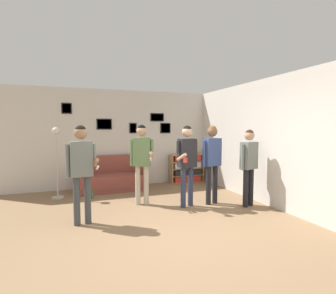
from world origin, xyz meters
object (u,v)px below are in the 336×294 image
Objects in this scene: bookshelf at (187,168)px; person_spectator_near_bookshelf at (212,156)px; person_spectator_far_right at (249,160)px; bottle_on_floor at (92,195)px; person_watcher_holding_cup at (187,157)px; person_player_foreground_center at (142,156)px; drinking_cup at (185,152)px; person_player_foreground_left at (81,164)px; couch at (111,179)px; floor_lamp at (57,154)px.

person_spectator_near_bookshelf is (-0.42, -2.25, 0.62)m from bookshelf.
person_spectator_far_right reaches higher than bottle_on_floor.
bookshelf is at bearing 65.78° from person_watcher_holding_cup.
person_player_foreground_center is at bearing -40.86° from bottle_on_floor.
drinking_cup is at bearing 95.62° from person_spectator_far_right.
person_player_foreground_left is at bearing -171.70° from person_watcher_holding_cup.
bottle_on_floor is (-2.41, 1.32, -0.96)m from person_spectator_near_bookshelf.
person_spectator_far_right is at bearing -33.47° from person_spectator_near_bookshelf.
person_player_foreground_left is at bearing -148.12° from person_player_foreground_center.
person_watcher_holding_cup is at bearing -114.22° from bookshelf.
person_spectator_far_right is at bearing -23.32° from person_player_foreground_center.
couch is 1.10× the size of person_spectator_far_right.
person_player_foreground_center is (1.25, 0.78, 0.01)m from person_player_foreground_left.
bottle_on_floor is (0.75, -0.33, -0.94)m from floor_lamp.
floor_lamp is 2.01m from person_player_foreground_left.
person_player_foreground_left reaches higher than bookshelf.
person_spectator_near_bookshelf is at bearing -100.66° from bookshelf.
couch is 1.04× the size of person_watcher_holding_cup.
bookshelf is at bearing 4.92° from couch.
couch is 1.04× the size of person_player_foreground_left.
person_watcher_holding_cup is (0.84, -0.47, -0.01)m from person_player_foreground_center.
floor_lamp is 3.57m from person_spectator_near_bookshelf.
bookshelf is at bearing 43.79° from person_player_foreground_center.
person_player_foreground_left is 14.77× the size of drinking_cup.
person_spectator_near_bookshelf is 14.81× the size of drinking_cup.
drinking_cup is (0.37, 2.25, -0.14)m from person_spectator_near_bookshelf.
person_spectator_near_bookshelf is (1.86, -2.06, 0.75)m from couch.
person_spectator_near_bookshelf is (0.59, 0.00, -0.00)m from person_watcher_holding_cup.
person_spectator_far_right is at bearing -18.87° from person_watcher_holding_cup.
drinking_cup is (0.96, 2.25, -0.14)m from person_watcher_holding_cup.
person_spectator_near_bookshelf reaches higher than bookshelf.
couch is at bearing -175.08° from bookshelf.
person_spectator_far_right is at bearing -84.38° from drinking_cup.
person_spectator_near_bookshelf reaches higher than drinking_cup.
person_spectator_far_right is (0.63, -0.42, -0.06)m from person_spectator_near_bookshelf.
floor_lamp is at bearing -170.41° from bookshelf.
couch is 0.95m from bottle_on_floor.
person_watcher_holding_cup is (-1.01, -2.25, 0.62)m from bookshelf.
bookshelf reaches higher than bottle_on_floor.
couch is 1.04× the size of person_spectator_near_bookshelf.
person_spectator_near_bookshelf is at bearing 146.53° from person_spectator_far_right.
person_spectator_near_bookshelf is at bearing -28.64° from bottle_on_floor.
floor_lamp is (-1.30, -0.41, 0.74)m from couch.
person_spectator_near_bookshelf is at bearing -27.50° from floor_lamp.
person_player_foreground_left is 2.12m from person_watcher_holding_cup.
floor_lamp is at bearing 152.50° from person_spectator_near_bookshelf.
person_player_foreground_left is 0.99× the size of person_player_foreground_center.
bottle_on_floor is at bearing -23.70° from floor_lamp.
bookshelf is 0.60× the size of person_player_foreground_center.
person_spectator_far_right is 2.69m from drinking_cup.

